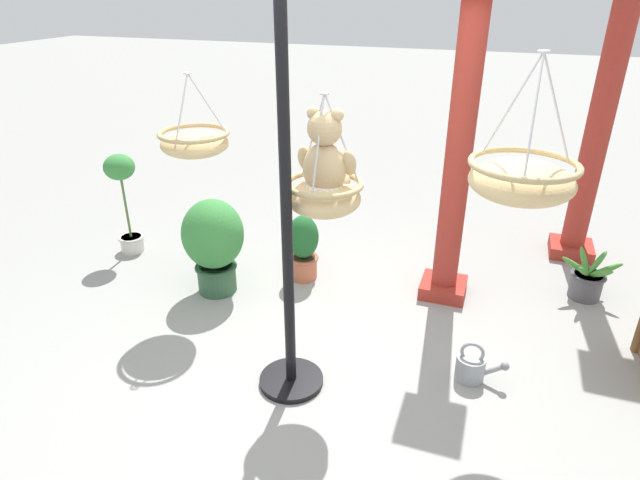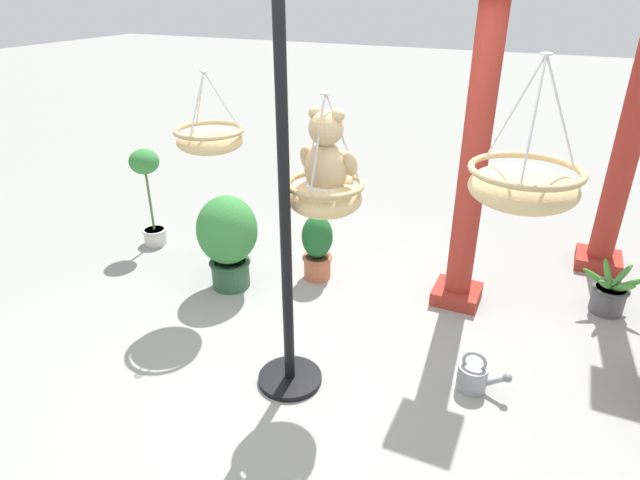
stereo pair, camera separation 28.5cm
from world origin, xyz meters
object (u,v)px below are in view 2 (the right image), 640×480
at_px(teddy_bear, 327,158).
at_px(hanging_basket_right_low, 523,185).
at_px(hanging_basket_left_high, 210,139).
at_px(potted_plant_fern_front, 317,246).
at_px(display_pole_central, 287,278).
at_px(hanging_basket_with_teddy, 325,196).
at_px(watering_can, 474,376).
at_px(greenhouse_pillar_right, 635,116).
at_px(potted_plant_conical_shrub, 228,237).
at_px(potted_plant_bushy_green, 609,294).
at_px(potted_plant_flowering_red, 148,188).
at_px(greenhouse_pillar_left, 473,166).

relative_size(teddy_bear, hanging_basket_right_low, 0.67).
height_order(hanging_basket_left_high, potted_plant_fern_front, hanging_basket_left_high).
bearing_deg(display_pole_central, hanging_basket_right_low, 14.51).
bearing_deg(hanging_basket_with_teddy, teddy_bear, 90.00).
bearing_deg(potted_plant_fern_front, watering_can, -30.24).
relative_size(greenhouse_pillar_right, potted_plant_conical_shrub, 3.49).
relative_size(display_pole_central, potted_plant_fern_front, 4.16).
height_order(display_pole_central, hanging_basket_right_low, display_pole_central).
height_order(teddy_bear, potted_plant_conical_shrub, teddy_bear).
distance_m(hanging_basket_with_teddy, potted_plant_bushy_green, 2.72).
bearing_deg(potted_plant_flowering_red, greenhouse_pillar_left, 3.92).
relative_size(greenhouse_pillar_left, potted_plant_conical_shrub, 2.92).
height_order(display_pole_central, potted_plant_bushy_green, display_pole_central).
xyz_separation_m(potted_plant_fern_front, watering_can, (1.60, -0.93, -0.22)).
xyz_separation_m(hanging_basket_left_high, watering_can, (2.27, -0.37, -1.28)).
bearing_deg(hanging_basket_with_teddy, greenhouse_pillar_right, 53.99).
bearing_deg(teddy_bear, greenhouse_pillar_left, 61.59).
xyz_separation_m(greenhouse_pillar_left, greenhouse_pillar_right, (1.12, 1.19, 0.24)).
bearing_deg(teddy_bear, potted_plant_flowering_red, 156.87).
distance_m(hanging_basket_with_teddy, hanging_basket_left_high, 1.38).
height_order(hanging_basket_with_teddy, greenhouse_pillar_right, greenhouse_pillar_right).
bearing_deg(hanging_basket_left_high, greenhouse_pillar_right, 31.93).
bearing_deg(potted_plant_flowering_red, hanging_basket_with_teddy, -23.62).
height_order(hanging_basket_with_teddy, hanging_basket_left_high, hanging_basket_with_teddy).
bearing_deg(display_pole_central, watering_can, 21.18).
xyz_separation_m(display_pole_central, hanging_basket_right_low, (1.27, 0.33, 0.70)).
relative_size(teddy_bear, potted_plant_fern_front, 0.86).
bearing_deg(display_pole_central, greenhouse_pillar_left, 61.54).
bearing_deg(potted_plant_fern_front, teddy_bear, -62.13).
distance_m(display_pole_central, hanging_basket_left_high, 1.48).
xyz_separation_m(teddy_bear, potted_plant_fern_front, (-0.59, 1.11, -1.22)).
distance_m(potted_plant_conical_shrub, watering_can, 2.33).
bearing_deg(hanging_basket_right_low, watering_can, 130.40).
bearing_deg(potted_plant_bushy_green, greenhouse_pillar_right, 93.99).
relative_size(hanging_basket_with_teddy, potted_plant_flowering_red, 0.73).
relative_size(display_pole_central, hanging_basket_left_high, 4.13).
bearing_deg(hanging_basket_left_high, potted_plant_bushy_green, 18.73).
distance_m(greenhouse_pillar_right, potted_plant_conical_shrub, 3.66).
relative_size(hanging_basket_left_high, greenhouse_pillar_right, 0.21).
height_order(hanging_basket_right_low, potted_plant_conical_shrub, hanging_basket_right_low).
height_order(hanging_basket_with_teddy, watering_can, hanging_basket_with_teddy).
relative_size(hanging_basket_right_low, greenhouse_pillar_right, 0.27).
bearing_deg(potted_plant_fern_front, potted_plant_conical_shrub, -144.06).
bearing_deg(greenhouse_pillar_left, potted_plant_conical_shrub, -162.27).
bearing_deg(teddy_bear, hanging_basket_right_low, 2.75).
bearing_deg(potted_plant_fern_front, hanging_basket_right_low, -31.77).
height_order(hanging_basket_left_high, potted_plant_conical_shrub, hanging_basket_left_high).
height_order(potted_plant_conical_shrub, watering_can, potted_plant_conical_shrub).
height_order(greenhouse_pillar_right, potted_plant_conical_shrub, greenhouse_pillar_right).
xyz_separation_m(hanging_basket_right_low, potted_plant_bushy_green, (0.74, 1.55, -1.36)).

